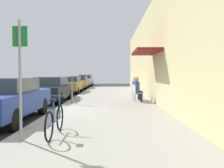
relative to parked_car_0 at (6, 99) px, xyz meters
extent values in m
plane|color=#2D2D30|center=(1.10, 1.83, -0.74)|extent=(60.00, 60.00, 0.00)
cube|color=#9E9B93|center=(3.35, 3.83, -0.68)|extent=(4.50, 32.00, 0.12)
cube|color=beige|center=(5.75, 3.83, 1.99)|extent=(0.30, 32.00, 5.47)
cube|color=maroon|center=(5.05, 3.31, 1.86)|extent=(1.10, 2.80, 0.12)
cube|color=navy|center=(0.00, -0.03, -0.10)|extent=(1.80, 4.40, 0.65)
cube|color=#333D47|center=(0.00, 0.12, 0.46)|extent=(1.48, 2.11, 0.46)
cylinder|color=black|center=(0.79, 1.33, -0.42)|extent=(0.22, 0.64, 0.64)
cylinder|color=black|center=(-0.79, 1.33, -0.42)|extent=(0.22, 0.64, 0.64)
cylinder|color=black|center=(0.79, -1.40, -0.42)|extent=(0.22, 0.64, 0.64)
cube|color=black|center=(0.00, 5.71, -0.13)|extent=(1.80, 4.40, 0.59)
cube|color=#333D47|center=(0.00, 5.86, 0.41)|extent=(1.48, 2.11, 0.49)
cylinder|color=black|center=(0.79, 7.07, -0.42)|extent=(0.22, 0.64, 0.64)
cylinder|color=black|center=(-0.79, 7.07, -0.42)|extent=(0.22, 0.64, 0.64)
cylinder|color=black|center=(0.79, 4.34, -0.42)|extent=(0.22, 0.64, 0.64)
cylinder|color=black|center=(-0.79, 4.34, -0.42)|extent=(0.22, 0.64, 0.64)
cube|color=#A58433|center=(0.00, 11.67, -0.10)|extent=(1.80, 4.40, 0.64)
cube|color=#333D47|center=(0.00, 11.82, 0.42)|extent=(1.48, 2.11, 0.41)
cylinder|color=black|center=(0.79, 13.04, -0.42)|extent=(0.22, 0.64, 0.64)
cylinder|color=black|center=(-0.79, 13.04, -0.42)|extent=(0.22, 0.64, 0.64)
cylinder|color=black|center=(0.79, 10.31, -0.42)|extent=(0.22, 0.64, 0.64)
cylinder|color=black|center=(-0.79, 10.31, -0.42)|extent=(0.22, 0.64, 0.64)
cube|color=#A58433|center=(0.00, 17.29, -0.12)|extent=(1.80, 4.40, 0.61)
cube|color=#333D47|center=(0.00, 17.44, 0.41)|extent=(1.48, 2.11, 0.44)
cylinder|color=black|center=(0.79, 18.65, -0.42)|extent=(0.22, 0.64, 0.64)
cylinder|color=black|center=(-0.79, 18.65, -0.42)|extent=(0.22, 0.64, 0.64)
cylinder|color=black|center=(0.79, 15.92, -0.42)|extent=(0.22, 0.64, 0.64)
cylinder|color=black|center=(-0.79, 15.92, -0.42)|extent=(0.22, 0.64, 0.64)
cube|color=silver|center=(0.00, 23.28, -0.08)|extent=(1.80, 4.40, 0.68)
cube|color=#333D47|center=(0.00, 23.43, 0.50)|extent=(1.48, 2.11, 0.49)
cylinder|color=black|center=(0.79, 24.65, -0.42)|extent=(0.22, 0.64, 0.64)
cylinder|color=black|center=(-0.79, 24.65, -0.42)|extent=(0.22, 0.64, 0.64)
cylinder|color=black|center=(0.79, 21.92, -0.42)|extent=(0.22, 0.64, 0.64)
cylinder|color=black|center=(-0.79, 21.92, -0.42)|extent=(0.22, 0.64, 0.64)
cylinder|color=slate|center=(1.55, 3.65, -0.07)|extent=(0.07, 0.07, 1.10)
cube|color=#383D42|center=(1.55, 3.65, 0.59)|extent=(0.12, 0.10, 0.22)
cylinder|color=gray|center=(1.50, -2.65, 0.68)|extent=(0.06, 0.06, 2.60)
cube|color=#19722D|center=(1.50, -2.63, 1.63)|extent=(0.32, 0.02, 0.44)
torus|color=black|center=(2.15, -1.75, -0.29)|extent=(0.04, 0.66, 0.66)
torus|color=black|center=(2.15, -2.80, -0.29)|extent=(0.04, 0.66, 0.66)
cylinder|color=#1E4C8C|center=(2.15, -2.27, -0.29)|extent=(0.04, 1.05, 0.04)
cylinder|color=#1E4C8C|center=(2.15, -2.42, -0.04)|extent=(0.04, 0.04, 0.50)
cube|color=black|center=(2.15, -2.42, 0.23)|extent=(0.10, 0.20, 0.06)
cylinder|color=#1E4C8C|center=(2.15, -1.80, -0.01)|extent=(0.03, 0.03, 0.56)
cylinder|color=#1E4C8C|center=(2.15, -1.80, 0.27)|extent=(0.46, 0.03, 0.03)
cylinder|color=silver|center=(5.01, 4.75, -0.40)|extent=(0.04, 0.04, 0.45)
cylinder|color=silver|center=(5.06, 4.37, -0.40)|extent=(0.04, 0.04, 0.45)
cylinder|color=silver|center=(4.64, 4.70, -0.40)|extent=(0.04, 0.04, 0.45)
cylinder|color=silver|center=(4.68, 4.32, -0.40)|extent=(0.04, 0.04, 0.45)
cube|color=silver|center=(4.85, 4.54, -0.16)|extent=(0.49, 0.49, 0.03)
cube|color=silver|center=(4.64, 4.51, 0.05)|extent=(0.08, 0.44, 0.40)
cylinder|color=#232838|center=(5.02, 4.66, -0.39)|extent=(0.11, 0.11, 0.47)
cylinder|color=#232838|center=(4.89, 4.64, -0.15)|extent=(0.37, 0.18, 0.14)
cylinder|color=#232838|center=(5.04, 4.46, -0.39)|extent=(0.11, 0.11, 0.47)
cylinder|color=#232838|center=(4.91, 4.44, -0.15)|extent=(0.37, 0.18, 0.14)
cube|color=#334C99|center=(4.77, 4.53, 0.15)|extent=(0.26, 0.38, 0.56)
sphere|color=tan|center=(4.77, 4.53, 0.56)|extent=(0.22, 0.22, 0.22)
cylinder|color=silver|center=(4.97, 5.72, -0.40)|extent=(0.04, 0.04, 0.45)
cylinder|color=silver|center=(5.09, 5.36, -0.40)|extent=(0.04, 0.04, 0.45)
cylinder|color=silver|center=(4.61, 5.61, -0.40)|extent=(0.04, 0.04, 0.45)
cylinder|color=silver|center=(4.72, 5.25, -0.40)|extent=(0.04, 0.04, 0.45)
cube|color=silver|center=(4.85, 5.49, -0.16)|extent=(0.55, 0.55, 0.03)
cube|color=silver|center=(4.65, 5.43, 0.05)|extent=(0.16, 0.43, 0.40)
cylinder|color=#232838|center=(4.99, 5.63, -0.39)|extent=(0.11, 0.11, 0.47)
cylinder|color=#232838|center=(4.87, 5.60, -0.15)|extent=(0.39, 0.24, 0.14)
cylinder|color=#232838|center=(5.05, 5.44, -0.39)|extent=(0.11, 0.11, 0.47)
cylinder|color=#232838|center=(4.93, 5.41, -0.15)|extent=(0.39, 0.24, 0.14)
cube|color=#334C99|center=(4.77, 5.46, 0.15)|extent=(0.32, 0.41, 0.56)
sphere|color=tan|center=(4.77, 5.46, 0.56)|extent=(0.22, 0.22, 0.22)
camera|label=1|loc=(3.48, -7.75, 0.81)|focal=38.00mm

